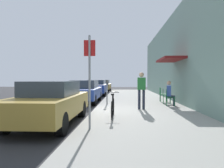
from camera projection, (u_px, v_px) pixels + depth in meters
ground_plane at (92, 114)px, 8.98m from camera, size 60.00×60.00×0.00m
sidewalk_slab at (140, 107)px, 10.86m from camera, size 4.50×32.00×0.12m
building_facade at (187, 53)px, 10.67m from camera, size 1.40×32.00×5.72m
parked_car_0 at (51, 102)px, 6.93m from camera, size 1.80×4.40×1.44m
parked_car_1 at (85, 91)px, 13.11m from camera, size 1.80×4.40×1.42m
parked_car_2 at (97, 87)px, 19.08m from camera, size 1.80×4.40×1.42m
parked_car_3 at (103, 85)px, 25.25m from camera, size 1.80×4.40×1.40m
parking_meter at (107, 90)px, 11.39m from camera, size 0.12×0.10×1.32m
street_sign at (90, 74)px, 5.72m from camera, size 0.32×0.06×2.60m
bicycle_0 at (113, 108)px, 7.46m from camera, size 0.46×1.71×0.90m
cafe_chair_0 at (169, 96)px, 10.80m from camera, size 0.53×0.53×0.87m
seated_patron_0 at (170, 92)px, 10.77m from camera, size 0.49×0.43×1.29m
cafe_chair_1 at (165, 95)px, 11.70m from camera, size 0.51×0.51×0.87m
cafe_chair_2 at (162, 93)px, 12.61m from camera, size 0.46×0.46×0.87m
pedestrian_standing at (141, 88)px, 9.45m from camera, size 0.36×0.22×1.70m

